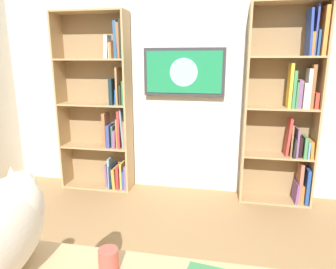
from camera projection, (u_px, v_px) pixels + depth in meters
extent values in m
cube|color=silver|center=(185.00, 77.00, 3.52)|extent=(4.52, 0.06, 2.70)
cube|color=tan|center=(318.00, 109.00, 3.15)|extent=(0.02, 0.28, 2.11)
cube|color=tan|center=(245.00, 107.00, 3.29)|extent=(0.02, 0.28, 2.11)
cube|color=#93754E|center=(279.00, 106.00, 3.35)|extent=(0.75, 0.01, 2.11)
cube|color=tan|center=(273.00, 199.00, 3.47)|extent=(0.71, 0.27, 0.02)
cube|color=tan|center=(277.00, 155.00, 3.35)|extent=(0.71, 0.27, 0.02)
cube|color=tan|center=(281.00, 108.00, 3.22)|extent=(0.71, 0.27, 0.02)
cube|color=tan|center=(286.00, 57.00, 3.10)|extent=(0.71, 0.27, 0.02)
cube|color=tan|center=(290.00, 1.00, 2.97)|extent=(0.71, 0.27, 0.02)
cube|color=#23458F|center=(306.00, 185.00, 3.35)|extent=(0.03, 0.23, 0.39)
cube|color=orange|center=(302.00, 193.00, 3.38)|extent=(0.02, 0.12, 0.19)
cube|color=#9E5F4A|center=(299.00, 182.00, 3.36)|extent=(0.04, 0.18, 0.44)
cube|color=#6D4787|center=(295.00, 192.00, 3.39)|extent=(0.03, 0.22, 0.22)
cube|color=orange|center=(310.00, 148.00, 3.26)|extent=(0.04, 0.22, 0.18)
cube|color=#6392B1|center=(307.00, 148.00, 3.25)|extent=(0.02, 0.24, 0.19)
cube|color=#44814F|center=(304.00, 146.00, 3.26)|extent=(0.03, 0.20, 0.22)
cube|color=black|center=(299.00, 146.00, 3.26)|extent=(0.04, 0.13, 0.22)
cube|color=slate|center=(296.00, 142.00, 3.28)|extent=(0.02, 0.24, 0.30)
cube|color=#26262B|center=(293.00, 147.00, 3.28)|extent=(0.03, 0.22, 0.20)
cube|color=olive|center=(291.00, 140.00, 3.28)|extent=(0.02, 0.15, 0.34)
cube|color=#B13834|center=(288.00, 137.00, 3.27)|extent=(0.05, 0.16, 0.41)
cube|color=#B33A2A|center=(315.00, 100.00, 3.13)|extent=(0.04, 0.15, 0.16)
cube|color=#935E38|center=(312.00, 86.00, 3.12)|extent=(0.04, 0.13, 0.44)
cube|color=silver|center=(308.00, 88.00, 3.12)|extent=(0.03, 0.17, 0.40)
cube|color=beige|center=(304.00, 95.00, 3.14)|extent=(0.03, 0.17, 0.26)
cube|color=#825382|center=(299.00, 94.00, 3.16)|extent=(0.04, 0.16, 0.28)
cube|color=#447452|center=(296.00, 95.00, 3.16)|extent=(0.02, 0.19, 0.26)
cube|color=#3E8651|center=(293.00, 89.00, 3.16)|extent=(0.03, 0.19, 0.38)
cube|color=gold|center=(290.00, 86.00, 3.14)|extent=(0.03, 0.16, 0.45)
cube|color=orange|center=(323.00, 32.00, 2.98)|extent=(0.04, 0.23, 0.46)
cube|color=#295392|center=(318.00, 43.00, 3.01)|extent=(0.02, 0.13, 0.24)
cube|color=#3746A0|center=(315.00, 31.00, 3.00)|extent=(0.02, 0.16, 0.48)
cube|color=orange|center=(310.00, 44.00, 3.03)|extent=(0.03, 0.24, 0.22)
cube|color=#2A439C|center=(309.00, 33.00, 2.99)|extent=(0.04, 0.22, 0.44)
cube|color=tan|center=(128.00, 105.00, 3.53)|extent=(0.02, 0.28, 2.08)
cube|color=tan|center=(62.00, 103.00, 3.69)|extent=(0.02, 0.28, 2.08)
cube|color=#93754E|center=(99.00, 103.00, 3.74)|extent=(0.86, 0.01, 2.08)
cube|color=tan|center=(99.00, 185.00, 3.86)|extent=(0.81, 0.27, 0.02)
cube|color=tan|center=(97.00, 146.00, 3.73)|extent=(0.81, 0.27, 0.02)
cube|color=tan|center=(94.00, 104.00, 3.61)|extent=(0.81, 0.27, 0.02)
cube|color=tan|center=(92.00, 60.00, 3.49)|extent=(0.81, 0.27, 0.02)
cube|color=tan|center=(89.00, 11.00, 3.36)|extent=(0.81, 0.27, 0.02)
cube|color=slate|center=(128.00, 176.00, 3.75)|extent=(0.03, 0.23, 0.30)
cube|color=#374587|center=(125.00, 178.00, 3.77)|extent=(0.03, 0.21, 0.23)
cube|color=gold|center=(123.00, 175.00, 3.75)|extent=(0.02, 0.17, 0.32)
cube|color=#AF2B31|center=(119.00, 177.00, 3.75)|extent=(0.03, 0.18, 0.27)
cube|color=orange|center=(116.00, 177.00, 3.77)|extent=(0.05, 0.22, 0.25)
cube|color=black|center=(114.00, 175.00, 3.79)|extent=(0.04, 0.23, 0.28)
cube|color=#7194A3|center=(110.00, 172.00, 3.77)|extent=(0.03, 0.14, 0.37)
cube|color=#704D79|center=(108.00, 175.00, 3.79)|extent=(0.04, 0.13, 0.29)
cube|color=#A0644E|center=(126.00, 134.00, 3.62)|extent=(0.03, 0.16, 0.32)
cube|color=#6C949F|center=(123.00, 128.00, 3.60)|extent=(0.05, 0.13, 0.47)
cube|color=#AF3236|center=(121.00, 129.00, 3.62)|extent=(0.03, 0.20, 0.44)
cube|color=orange|center=(118.00, 133.00, 3.64)|extent=(0.02, 0.15, 0.34)
cube|color=#804A80|center=(116.00, 138.00, 3.65)|extent=(0.04, 0.19, 0.21)
cube|color=#3C7048|center=(114.00, 136.00, 3.66)|extent=(0.02, 0.13, 0.26)
cube|color=#39418A|center=(111.00, 135.00, 3.67)|extent=(0.04, 0.22, 0.27)
cube|color=#905F3A|center=(106.00, 130.00, 3.65)|extent=(0.04, 0.16, 0.41)
cube|color=#30743E|center=(125.00, 93.00, 3.51)|extent=(0.03, 0.19, 0.27)
cube|color=#28281D|center=(122.00, 95.00, 3.52)|extent=(0.02, 0.18, 0.22)
cube|color=#9D7146|center=(119.00, 86.00, 3.50)|extent=(0.02, 0.20, 0.42)
cube|color=#215195|center=(117.00, 97.00, 3.54)|extent=(0.03, 0.13, 0.17)
cube|color=#15292F|center=(113.00, 91.00, 3.53)|extent=(0.04, 0.22, 0.29)
cube|color=black|center=(123.00, 39.00, 3.38)|extent=(0.03, 0.22, 0.41)
cube|color=#9C5E3C|center=(120.00, 41.00, 3.37)|extent=(0.04, 0.13, 0.38)
cube|color=#2D5687|center=(117.00, 40.00, 3.38)|extent=(0.04, 0.13, 0.40)
cube|color=orange|center=(114.00, 51.00, 3.40)|extent=(0.03, 0.24, 0.17)
cube|color=#6C9EAF|center=(111.00, 51.00, 3.41)|extent=(0.03, 0.14, 0.17)
cube|color=beige|center=(107.00, 47.00, 3.42)|extent=(0.05, 0.13, 0.25)
cube|color=#333338|center=(184.00, 72.00, 3.43)|extent=(0.91, 0.06, 0.53)
cube|color=#1E7F4C|center=(184.00, 72.00, 3.40)|extent=(0.84, 0.01, 0.46)
cylinder|color=#8CCCEA|center=(184.00, 72.00, 3.39)|extent=(0.31, 0.00, 0.31)
ellipsoid|color=silver|center=(12.00, 211.00, 1.24)|extent=(0.23, 0.30, 0.28)
sphere|color=silver|center=(21.00, 187.00, 1.29)|extent=(0.14, 0.14, 0.14)
cone|color=silver|center=(27.00, 176.00, 1.27)|extent=(0.06, 0.06, 0.07)
cone|color=silver|center=(11.00, 175.00, 1.28)|extent=(0.06, 0.06, 0.07)
cone|color=beige|center=(27.00, 178.00, 1.26)|extent=(0.03, 0.03, 0.05)
cone|color=beige|center=(11.00, 177.00, 1.28)|extent=(0.03, 0.03, 0.05)
cylinder|color=#D84C3F|center=(108.00, 260.00, 1.23)|extent=(0.08, 0.08, 0.10)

